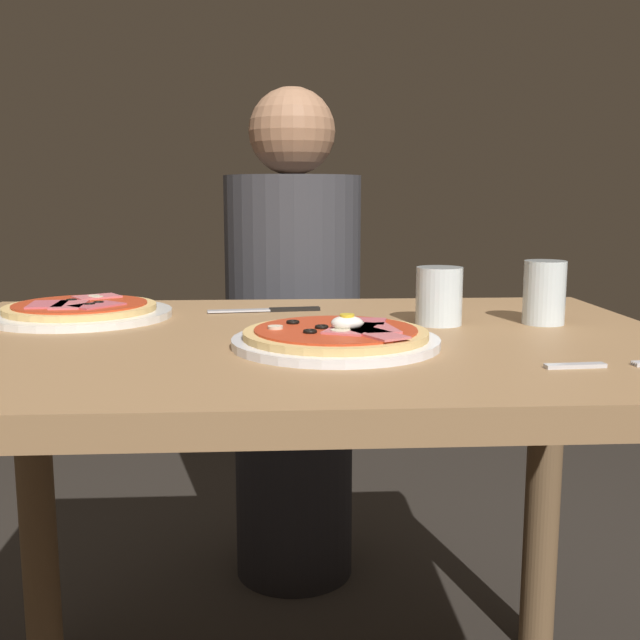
{
  "coord_description": "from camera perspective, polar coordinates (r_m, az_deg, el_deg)",
  "views": [
    {
      "loc": [
        -0.03,
        -1.11,
        0.94
      ],
      "look_at": [
        0.03,
        -0.04,
        0.76
      ],
      "focal_mm": 42.93,
      "sensor_mm": 36.0,
      "label": 1
    }
  ],
  "objects": [
    {
      "name": "dining_table",
      "position": [
        1.15,
        -1.55,
        -7.1
      ],
      "size": [
        1.13,
        0.79,
        0.73
      ],
      "color": "#9E754C",
      "rests_on": "ground"
    },
    {
      "name": "pizza_foreground",
      "position": [
        1.05,
        1.24,
        -1.31
      ],
      "size": [
        0.29,
        0.29,
        0.05
      ],
      "color": "white",
      "rests_on": "dining_table"
    },
    {
      "name": "pizza_across_left",
      "position": [
        1.35,
        -17.42,
        0.65
      ],
      "size": [
        0.3,
        0.3,
        0.03
      ],
      "color": "white",
      "rests_on": "dining_table"
    },
    {
      "name": "water_glass_near",
      "position": [
        1.23,
        8.86,
        1.5
      ],
      "size": [
        0.07,
        0.07,
        0.09
      ],
      "color": "silver",
      "rests_on": "dining_table"
    },
    {
      "name": "water_glass_far",
      "position": [
        1.27,
        16.36,
        1.67
      ],
      "size": [
        0.07,
        0.07,
        0.1
      ],
      "color": "silver",
      "rests_on": "dining_table"
    },
    {
      "name": "fork",
      "position": [
        0.98,
        19.98,
        -3.17
      ],
      "size": [
        0.16,
        0.03,
        0.0
      ],
      "color": "silver",
      "rests_on": "dining_table"
    },
    {
      "name": "knife",
      "position": [
        1.36,
        -3.7,
        0.77
      ],
      "size": [
        0.2,
        0.04,
        0.01
      ],
      "color": "silver",
      "rests_on": "dining_table"
    },
    {
      "name": "diner_person",
      "position": [
        1.84,
        -2.0,
        -2.43
      ],
      "size": [
        0.32,
        0.32,
        1.18
      ],
      "rotation": [
        0.0,
        0.0,
        3.14
      ],
      "color": "black",
      "rests_on": "ground"
    }
  ]
}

